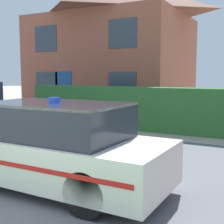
{
  "coord_description": "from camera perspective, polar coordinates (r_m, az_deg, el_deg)",
  "views": [
    {
      "loc": [
        3.09,
        -1.85,
        1.91
      ],
      "look_at": [
        -0.35,
        4.56,
        1.05
      ],
      "focal_mm": 50.0,
      "sensor_mm": 36.0,
      "label": 1
    }
  ],
  "objects": [
    {
      "name": "house_left",
      "position": [
        18.07,
        0.2,
        12.15
      ],
      "size": [
        8.33,
        6.76,
        7.09
      ],
      "color": "#93513D",
      "rests_on": "ground"
    },
    {
      "name": "road_strip",
      "position": [
        6.7,
        -0.5,
        -9.77
      ],
      "size": [
        28.0,
        6.19,
        0.01
      ],
      "primitive_type": "cube",
      "color": "#5B5B60",
      "rests_on": "ground"
    },
    {
      "name": "garden_hedge",
      "position": [
        10.78,
        8.6,
        0.48
      ],
      "size": [
        10.35,
        0.82,
        1.5
      ],
      "primitive_type": "cube",
      "color": "#2D662D",
      "rests_on": "ground"
    },
    {
      "name": "police_car",
      "position": [
        5.52,
        -12.11,
        -5.96
      ],
      "size": [
        4.55,
        1.69,
        1.53
      ],
      "rotation": [
        0.0,
        0.0,
        3.13
      ],
      "color": "black",
      "rests_on": "road_strip"
    }
  ]
}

